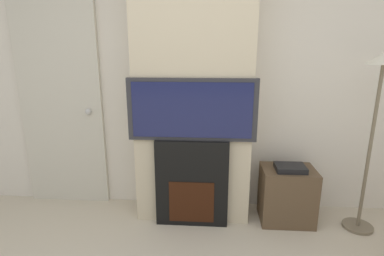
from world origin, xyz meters
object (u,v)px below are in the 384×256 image
Objects in this scene: floor_lamp at (377,103)px; media_stand at (287,194)px; television at (192,110)px; fireplace at (192,183)px.

media_stand is (-0.64, 0.09, -0.90)m from floor_lamp.
television is 1.22m from media_stand.
media_stand is (0.90, 0.10, -0.82)m from television.
television reaches higher than media_stand.
floor_lamp is 1.11m from media_stand.
fireplace is 0.69m from television.
television is 1.54m from floor_lamp.
media_stand is at bearing 6.51° from television.
television reaches higher than fireplace.
floor_lamp is at bearing 0.47° from fireplace.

